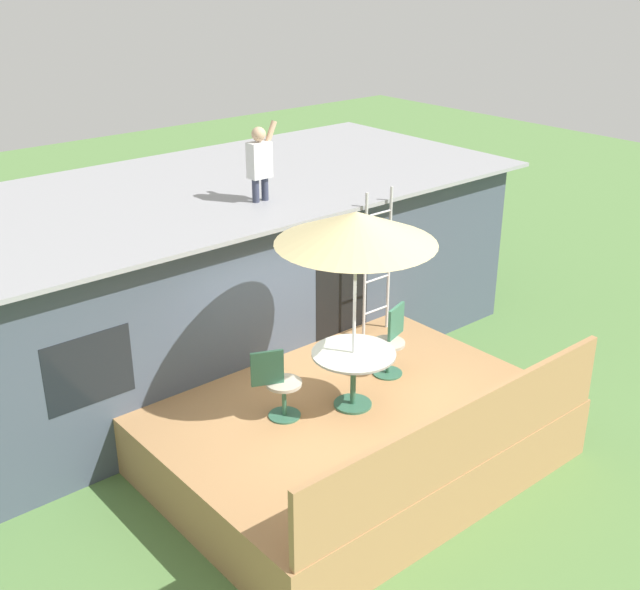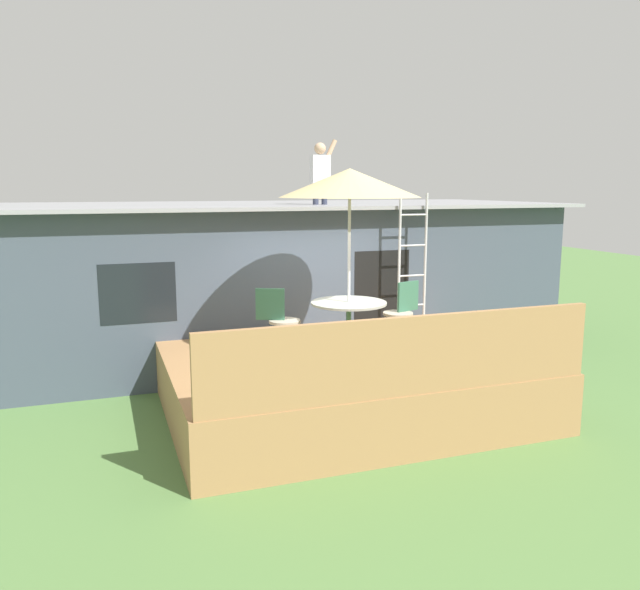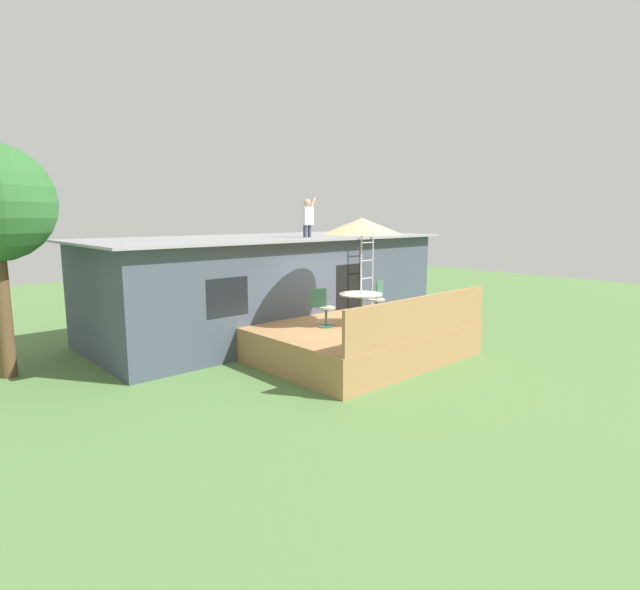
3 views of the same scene
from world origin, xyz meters
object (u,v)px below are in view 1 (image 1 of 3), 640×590
(patio_table, at_px, (353,364))
(patio_chair_left, at_px, (278,384))
(step_ladder, at_px, (377,263))
(patio_chair_right, at_px, (391,341))
(patio_umbrella, at_px, (356,228))
(person_figure, at_px, (260,159))

(patio_table, xyz_separation_m, patio_chair_left, (-0.88, 0.38, -0.13))
(step_ladder, bearing_deg, patio_table, -141.31)
(patio_table, relative_size, step_ladder, 0.47)
(patio_chair_right, bearing_deg, step_ladder, -142.70)
(patio_table, distance_m, patio_chair_right, 1.03)
(patio_umbrella, distance_m, person_figure, 2.57)
(person_figure, bearing_deg, patio_chair_left, -122.73)
(patio_umbrella, xyz_separation_m, patio_chair_left, (-0.88, 0.38, -1.89))
(patio_chair_right, bearing_deg, patio_table, -0.00)
(patio_umbrella, xyz_separation_m, person_figure, (0.49, 2.51, 0.26))
(step_ladder, bearing_deg, patio_chair_left, -159.33)
(step_ladder, height_order, person_figure, person_figure)
(person_figure, distance_m, patio_chair_right, 3.11)
(patio_chair_left, bearing_deg, patio_chair_right, 21.49)
(step_ladder, distance_m, patio_chair_right, 1.40)
(step_ladder, relative_size, person_figure, 1.98)
(patio_table, xyz_separation_m, patio_chair_right, (0.97, 0.32, -0.13))
(patio_table, height_order, patio_chair_left, patio_chair_left)
(patio_table, xyz_separation_m, person_figure, (0.49, 2.51, 2.02))
(patio_table, distance_m, patio_chair_left, 0.97)
(patio_table, bearing_deg, patio_umbrella, -45.00)
(step_ladder, height_order, patio_chair_left, step_ladder)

